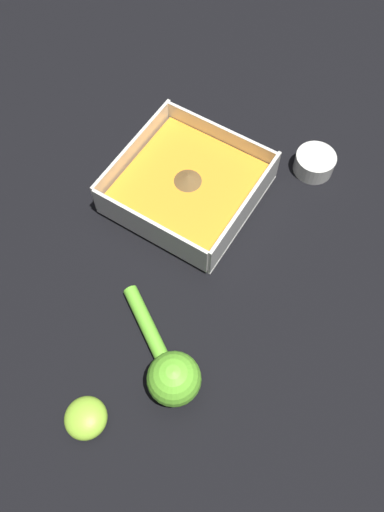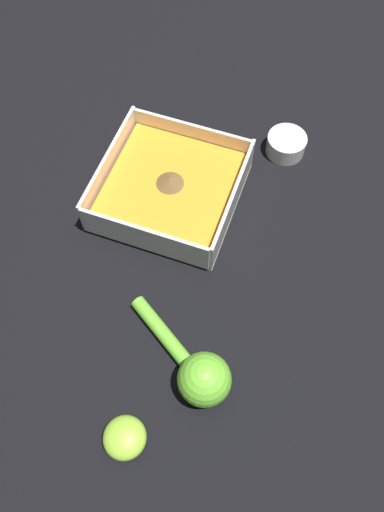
{
  "view_description": "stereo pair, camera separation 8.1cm",
  "coord_description": "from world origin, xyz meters",
  "px_view_note": "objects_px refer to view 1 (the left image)",
  "views": [
    {
      "loc": [
        -0.44,
        -0.24,
        0.75
      ],
      "look_at": [
        -0.12,
        -0.04,
        0.04
      ],
      "focal_mm": 35.0,
      "sensor_mm": 36.0,
      "label": 1
    },
    {
      "loc": [
        -0.47,
        -0.17,
        0.75
      ],
      "look_at": [
        -0.12,
        -0.04,
        0.04
      ],
      "focal_mm": 35.0,
      "sensor_mm": 36.0,
      "label": 2
    }
  ],
  "objects_px": {
    "lemon_squeezer": "(170,371)",
    "lemon_half": "(86,418)",
    "spice_bowl": "(314,163)",
    "square_dish": "(187,188)"
  },
  "relations": [
    {
      "from": "square_dish",
      "to": "spice_bowl",
      "type": "bearing_deg",
      "value": -43.64
    },
    {
      "from": "spice_bowl",
      "to": "lemon_squeezer",
      "type": "relative_size",
      "value": 0.39
    },
    {
      "from": "spice_bowl",
      "to": "lemon_half",
      "type": "height_order",
      "value": "spice_bowl"
    },
    {
      "from": "square_dish",
      "to": "lemon_squeezer",
      "type": "height_order",
      "value": "lemon_squeezer"
    },
    {
      "from": "spice_bowl",
      "to": "lemon_half",
      "type": "xyz_separation_m",
      "value": [
        -0.58,
        0.08,
        -0.0
      ]
    },
    {
      "from": "lemon_squeezer",
      "to": "lemon_half",
      "type": "height_order",
      "value": "lemon_squeezer"
    },
    {
      "from": "spice_bowl",
      "to": "lemon_half",
      "type": "distance_m",
      "value": 0.59
    },
    {
      "from": "square_dish",
      "to": "lemon_squeezer",
      "type": "relative_size",
      "value": 1.25
    },
    {
      "from": "spice_bowl",
      "to": "lemon_half",
      "type": "relative_size",
      "value": 1.19
    },
    {
      "from": "square_dish",
      "to": "spice_bowl",
      "type": "relative_size",
      "value": 3.21
    }
  ]
}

